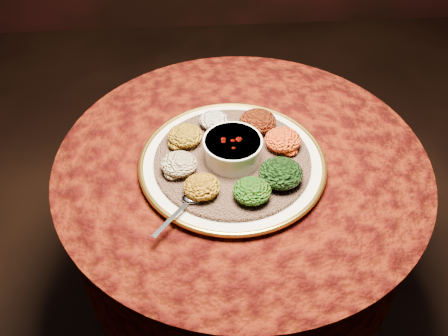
{
  "coord_description": "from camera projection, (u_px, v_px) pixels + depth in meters",
  "views": [
    {
      "loc": [
        -0.11,
        -0.91,
        1.62
      ],
      "look_at": [
        -0.05,
        -0.05,
        0.76
      ],
      "focal_mm": 40.0,
      "sensor_mm": 36.0,
      "label": 1
    }
  ],
  "objects": [
    {
      "name": "platter",
      "position": [
        232.0,
        163.0,
        1.25
      ],
      "size": [
        0.56,
        0.56,
        0.02
      ],
      "rotation": [
        0.0,
        0.0,
        -0.3
      ],
      "color": "white",
      "rests_on": "table"
    },
    {
      "name": "portion_timatim",
      "position": [
        179.0,
        164.0,
        1.19
      ],
      "size": [
        0.09,
        0.08,
        0.04
      ],
      "primitive_type": "ellipsoid",
      "color": "maroon",
      "rests_on": "injera"
    },
    {
      "name": "portion_ayib",
      "position": [
        214.0,
        120.0,
        1.31
      ],
      "size": [
        0.08,
        0.07,
        0.04
      ],
      "primitive_type": "ellipsoid",
      "color": "silver",
      "rests_on": "injera"
    },
    {
      "name": "stew_bowl",
      "position": [
        233.0,
        148.0,
        1.21
      ],
      "size": [
        0.14,
        0.14,
        0.06
      ],
      "color": "silver",
      "rests_on": "injera"
    },
    {
      "name": "spoon",
      "position": [
        189.0,
        201.0,
        1.13
      ],
      "size": [
        0.11,
        0.13,
        0.01
      ],
      "rotation": [
        0.0,
        0.0,
        -2.25
      ],
      "color": "silver",
      "rests_on": "injera"
    },
    {
      "name": "portion_mixveg",
      "position": [
        252.0,
        191.0,
        1.13
      ],
      "size": [
        0.09,
        0.08,
        0.04
      ],
      "primitive_type": "ellipsoid",
      "color": "maroon",
      "rests_on": "injera"
    },
    {
      "name": "portion_kitfo",
      "position": [
        258.0,
        121.0,
        1.3
      ],
      "size": [
        0.1,
        0.09,
        0.05
      ],
      "primitive_type": "ellipsoid",
      "color": "black",
      "rests_on": "injera"
    },
    {
      "name": "portion_gomen",
      "position": [
        281.0,
        173.0,
        1.17
      ],
      "size": [
        0.11,
        0.1,
        0.05
      ],
      "primitive_type": "ellipsoid",
      "color": "black",
      "rests_on": "injera"
    },
    {
      "name": "table",
      "position": [
        240.0,
        205.0,
        1.4
      ],
      "size": [
        0.96,
        0.96,
        0.73
      ],
      "color": "black",
      "rests_on": "ground"
    },
    {
      "name": "portion_kik",
      "position": [
        202.0,
        187.0,
        1.14
      ],
      "size": [
        0.09,
        0.08,
        0.04
      ],
      "primitive_type": "ellipsoid",
      "color": "#AC730F",
      "rests_on": "injera"
    },
    {
      "name": "injera",
      "position": [
        232.0,
        160.0,
        1.24
      ],
      "size": [
        0.45,
        0.45,
        0.01
      ],
      "primitive_type": "cylinder",
      "rotation": [
        0.0,
        0.0,
        -0.17
      ],
      "color": "brown",
      "rests_on": "platter"
    },
    {
      "name": "portion_shiro",
      "position": [
        185.0,
        135.0,
        1.27
      ],
      "size": [
        0.09,
        0.09,
        0.04
      ],
      "primitive_type": "ellipsoid",
      "color": "#A26D13",
      "rests_on": "injera"
    },
    {
      "name": "portion_tikil",
      "position": [
        283.0,
        140.0,
        1.25
      ],
      "size": [
        0.09,
        0.09,
        0.04
      ],
      "primitive_type": "ellipsoid",
      "color": "#A97E0E",
      "rests_on": "injera"
    }
  ]
}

